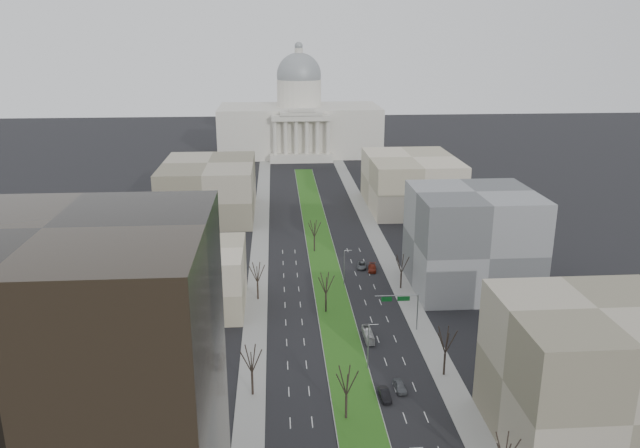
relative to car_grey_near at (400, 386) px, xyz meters
name	(u,v)px	position (x,y,z in m)	size (l,w,h in m)	color
ground	(321,251)	(-8.28, 72.32, -0.74)	(600.00, 600.00, 0.00)	black
median	(322,252)	(-8.28, 71.31, -0.64)	(8.00, 222.03, 0.20)	#999993
sidewalk_left	(257,287)	(-25.78, 47.32, -0.67)	(5.00, 330.00, 0.15)	gray
sidewalk_right	(399,283)	(9.22, 47.32, -0.67)	(5.00, 330.00, 0.15)	gray
capitol	(299,121)	(-8.28, 221.91, 15.56)	(80.00, 46.00, 55.00)	beige
building_glass_tower	(65,395)	(-45.28, -29.68, 19.26)	(34.00, 30.00, 40.00)	black
building_beige_left	(186,278)	(-41.28, 37.32, 6.26)	(26.00, 22.00, 14.00)	tan
building_tan_right	(589,376)	(24.72, -15.68, 10.26)	(26.00, 24.00, 22.00)	gray
building_grey_right	(472,240)	(25.72, 44.32, 11.26)	(28.00, 26.00, 24.00)	#5A5D5F
building_far_left	(209,189)	(-43.28, 112.32, 8.26)	(30.00, 40.00, 18.00)	gray
building_far_right	(411,182)	(26.72, 117.32, 8.26)	(30.00, 40.00, 18.00)	tan
tree_left_mid	(252,359)	(-25.48, 0.32, 6.25)	(5.40, 5.40, 9.72)	black
tree_left_far	(257,272)	(-25.48, 40.32, 6.10)	(5.28, 5.28, 9.50)	black
tree_right_mid	(446,340)	(8.92, 4.32, 6.41)	(5.52, 5.52, 9.94)	black
tree_right_far	(402,263)	(8.92, 44.32, 5.78)	(5.04, 5.04, 9.07)	black
tree_median_a	(347,380)	(-10.28, -7.68, 6.25)	(5.40, 5.40, 9.72)	black
tree_median_b	(326,283)	(-10.28, 32.32, 6.25)	(5.40, 5.40, 9.72)	black
tree_median_c	(314,228)	(-10.28, 72.32, 6.25)	(5.40, 5.40, 9.72)	black
streetlamp_median_b	(368,346)	(-4.52, 7.32, 4.06)	(1.90, 0.20, 9.16)	gray
streetlamp_median_c	(344,267)	(-4.52, 47.32, 4.06)	(1.90, 0.20, 9.16)	gray
mast_arm_signs	(405,304)	(5.21, 22.35, 5.36)	(9.12, 0.24, 8.09)	gray
car_grey_near	(400,386)	(0.00, 0.00, 0.00)	(1.76, 4.37, 1.49)	#515459
car_black	(385,394)	(-3.08, -2.32, 0.02)	(1.62, 4.64, 1.53)	black
car_red	(372,268)	(3.82, 56.53, 0.00)	(2.09, 5.13, 1.49)	maroon
car_grey_far	(362,265)	(1.40, 58.79, -0.04)	(2.33, 5.04, 1.40)	#53575B
box_van	(368,335)	(-2.78, 19.10, 0.21)	(1.60, 6.84, 1.91)	silver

